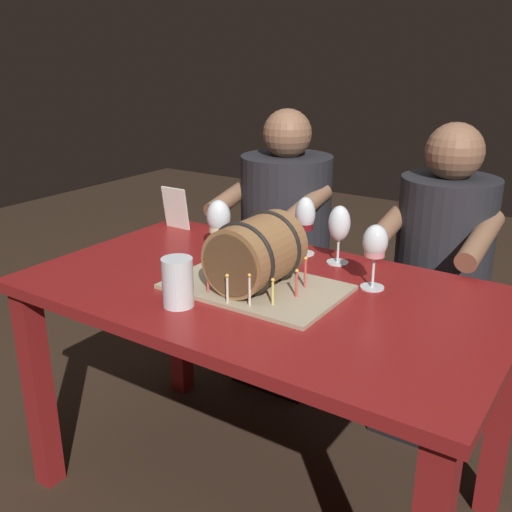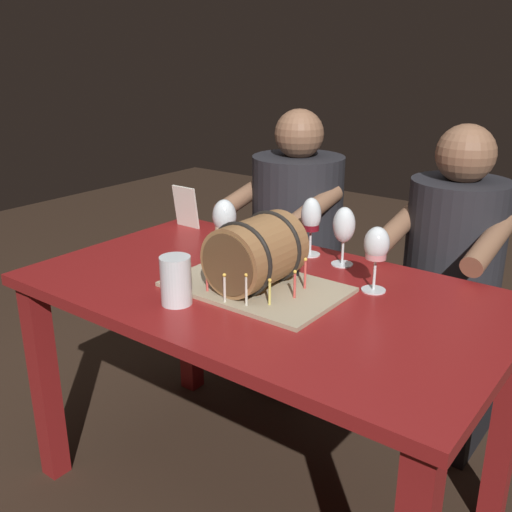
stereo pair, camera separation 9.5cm
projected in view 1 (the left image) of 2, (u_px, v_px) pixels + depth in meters
The scene contains 11 objects.
ground_plane at pixel (262, 493), 1.95m from camera, with size 8.00×8.00×0.00m, color #332319.
dining_table at pixel (262, 322), 1.74m from camera, with size 1.39×0.81×0.74m.
barrel_cake at pixel (256, 258), 1.65m from camera, with size 0.49×0.32×0.22m.
wine_glass_red at pixel (305, 217), 1.93m from camera, with size 0.07×0.07×0.20m.
wine_glass_empty at pixel (339, 225), 1.84m from camera, with size 0.07×0.07×0.19m.
wine_glass_rose at pixel (375, 245), 1.65m from camera, with size 0.07×0.07×0.19m.
wine_glass_white at pixel (219, 219), 1.93m from camera, with size 0.08×0.08×0.18m.
beer_pint at pixel (178, 285), 1.56m from camera, with size 0.08×0.08×0.13m.
menu_card at pixel (176, 208), 2.22m from camera, with size 0.11×0.01×0.16m, color silver.
person_seated_left at pixel (285, 259), 2.46m from camera, with size 0.41×0.48×1.18m.
person_seated_right at pixel (438, 299), 2.13m from camera, with size 0.38×0.46×1.17m.
Camera 1 is at (0.86, -1.32, 1.40)m, focal length 41.24 mm.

